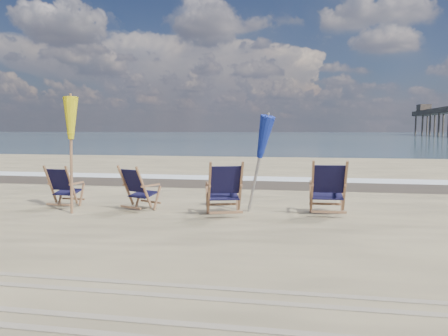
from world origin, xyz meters
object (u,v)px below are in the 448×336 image
object	(u,v)px
beach_chair_2	(241,189)
umbrella_yellow	(70,124)
beach_chair_1	(144,189)
beach_chair_0	(72,187)
beach_chair_3	(345,189)
umbrella_blue	(257,140)

from	to	relation	value
beach_chair_2	umbrella_yellow	xyz separation A→B (m)	(-3.43, -0.24, 1.25)
beach_chair_1	beach_chair_0	bearing A→B (deg)	19.33
beach_chair_0	beach_chair_2	distance (m)	3.69
beach_chair_3	umbrella_yellow	distance (m)	5.59
beach_chair_0	beach_chair_3	size ratio (longest dim) A/B	0.84
beach_chair_1	beach_chair_2	bearing A→B (deg)	-156.38
beach_chair_3	umbrella_yellow	size ratio (longest dim) A/B	0.48
beach_chair_0	umbrella_blue	size ratio (longest dim) A/B	0.47
beach_chair_1	beach_chair_2	size ratio (longest dim) A/B	0.88
beach_chair_1	umbrella_yellow	bearing A→B (deg)	35.02
beach_chair_2	beach_chair_3	xyz separation A→B (m)	(1.99, 0.32, 0.01)
beach_chair_3	beach_chair_0	bearing A→B (deg)	-1.29
umbrella_yellow	umbrella_blue	size ratio (longest dim) A/B	1.17
umbrella_yellow	beach_chair_1	bearing A→B (deg)	10.50
beach_chair_0	beach_chair_3	distance (m)	5.68
beach_chair_2	beach_chair_3	size ratio (longest dim) A/B	0.99
beach_chair_2	umbrella_yellow	bearing A→B (deg)	-14.28
beach_chair_2	beach_chair_3	distance (m)	2.02
beach_chair_1	beach_chair_2	xyz separation A→B (m)	(2.00, -0.03, 0.07)
beach_chair_1	umbrella_yellow	size ratio (longest dim) A/B	0.41
beach_chair_1	beach_chair_3	distance (m)	4.00
umbrella_blue	beach_chair_1	bearing A→B (deg)	-170.05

